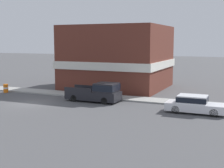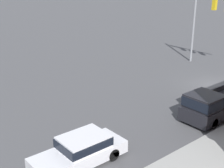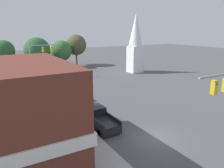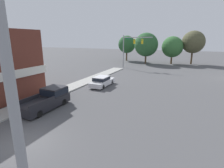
{
  "view_description": "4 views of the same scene",
  "coord_description": "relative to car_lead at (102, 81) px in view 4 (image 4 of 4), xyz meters",
  "views": [
    {
      "loc": [
        23.32,
        18.67,
        5.78
      ],
      "look_at": [
        0.73,
        8.72,
        2.4
      ],
      "focal_mm": 50.0,
      "sensor_mm": 36.0,
      "label": 1
    },
    {
      "loc": [
        -13.22,
        22.04,
        8.95
      ],
      "look_at": [
        1.13,
        10.14,
        2.2
      ],
      "focal_mm": 50.0,
      "sensor_mm": 36.0,
      "label": 2
    },
    {
      "loc": [
        -12.95,
        -14.15,
        10.12
      ],
      "look_at": [
        1.17,
        10.19,
        3.01
      ],
      "focal_mm": 35.0,
      "sensor_mm": 36.0,
      "label": 3
    },
    {
      "loc": [
        9.16,
        -6.87,
        6.68
      ],
      "look_at": [
        1.25,
        10.8,
        1.62
      ],
      "focal_mm": 28.0,
      "sensor_mm": 36.0,
      "label": 4
    }
  ],
  "objects": [
    {
      "name": "ground_plane",
      "position": [
        2.1,
        -14.79,
        -0.75
      ],
      "size": [
        200.0,
        200.0,
        0.0
      ],
      "primitive_type": "plane",
      "color": "#4C4C4F"
    },
    {
      "name": "backdrop_tree_left_far",
      "position": [
        -6.9,
        30.03,
        4.17
      ],
      "size": [
        5.25,
        5.25,
        7.56
      ],
      "color": "#4C3823",
      "rests_on": "ground"
    },
    {
      "name": "backdrop_tree_left_mid",
      "position": [
        0.08,
        25.79,
        4.31
      ],
      "size": [
        6.28,
        6.28,
        8.21
      ],
      "color": "#4C3823",
      "rests_on": "ground"
    },
    {
      "name": "car_lead",
      "position": [
        0.0,
        0.0,
        0.0
      ],
      "size": [
        1.84,
        4.77,
        1.44
      ],
      "color": "black",
      "rests_on": "ground"
    },
    {
      "name": "far_signal_assembly",
      "position": [
        -1.14,
        16.92,
        4.57
      ],
      "size": [
        6.68,
        0.49,
        7.42
      ],
      "color": "gray",
      "rests_on": "ground"
    },
    {
      "name": "pickup_truck_parked",
      "position": [
        -1.17,
        -9.33,
        0.16
      ],
      "size": [
        2.05,
        5.27,
        1.86
      ],
      "color": "black",
      "rests_on": "ground"
    },
    {
      "name": "backdrop_tree_right_mid",
      "position": [
        11.53,
        29.73,
        5.02
      ],
      "size": [
        5.79,
        5.79,
        8.68
      ],
      "color": "#4C3823",
      "rests_on": "ground"
    },
    {
      "name": "backdrop_tree_center",
      "position": [
        6.6,
        27.88,
        3.77
      ],
      "size": [
        5.51,
        5.51,
        7.28
      ],
      "color": "#4C3823",
      "rests_on": "ground"
    }
  ]
}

